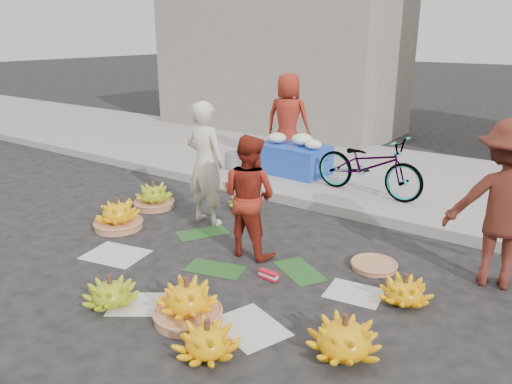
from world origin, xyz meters
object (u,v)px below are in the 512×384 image
Objects in this scene: banana_bunch_4 at (344,338)px; vendor_cream at (205,163)px; flower_table at (293,157)px; bicycle at (369,165)px; banana_bunch_0 at (118,215)px.

vendor_cream is (-2.88, 1.64, 0.67)m from banana_bunch_4.
banana_bunch_4 is 5.09m from flower_table.
banana_bunch_4 is 4.03m from bicycle.
flower_table reaches higher than banana_bunch_0.
bicycle is (2.27, 2.97, 0.40)m from banana_bunch_0.
banana_bunch_4 is 0.45× the size of vendor_cream.
flower_table is at bearing 126.09° from banana_bunch_4.
flower_table is 0.72× the size of bicycle.
vendor_cream is at bearing 149.81° from bicycle.
bicycle is at bearing -9.65° from flower_table.
banana_bunch_0 is 0.41× the size of bicycle.
vendor_cream reaches higher than banana_bunch_0.
banana_bunch_0 is 3.42m from flower_table.
bicycle reaches higher than banana_bunch_4.
flower_table reaches higher than banana_bunch_4.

